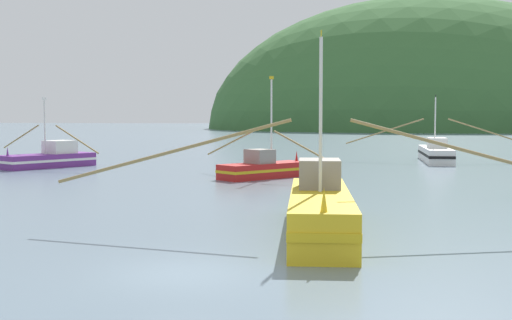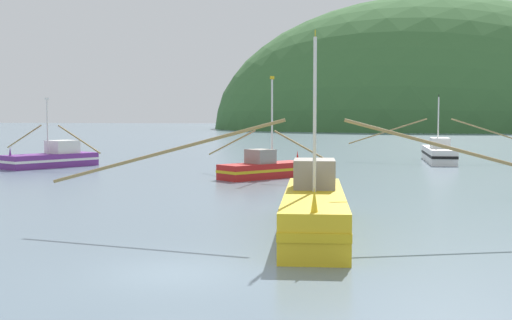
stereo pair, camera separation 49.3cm
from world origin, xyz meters
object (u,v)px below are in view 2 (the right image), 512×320
object	(u,v)px
fishing_boat_white	(439,153)
fishing_boat_purple	(52,158)
fishing_boat_red	(264,168)

from	to	relation	value
fishing_boat_white	fishing_boat_purple	bearing A→B (deg)	109.49
fishing_boat_white	fishing_boat_red	distance (m)	21.55
fishing_boat_purple	fishing_boat_red	world-z (taller)	fishing_boat_red
fishing_boat_white	fishing_boat_red	xyz separation A→B (m)	(-13.24, -17.00, -0.12)
fishing_boat_purple	fishing_boat_red	distance (m)	19.18
fishing_boat_purple	fishing_boat_white	bearing A→B (deg)	140.71
fishing_boat_red	fishing_boat_white	bearing A→B (deg)	3.62
fishing_boat_white	fishing_boat_red	bearing A→B (deg)	143.18
fishing_boat_white	fishing_boat_purple	size ratio (longest dim) A/B	1.41
fishing_boat_white	fishing_boat_red	world-z (taller)	fishing_boat_red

